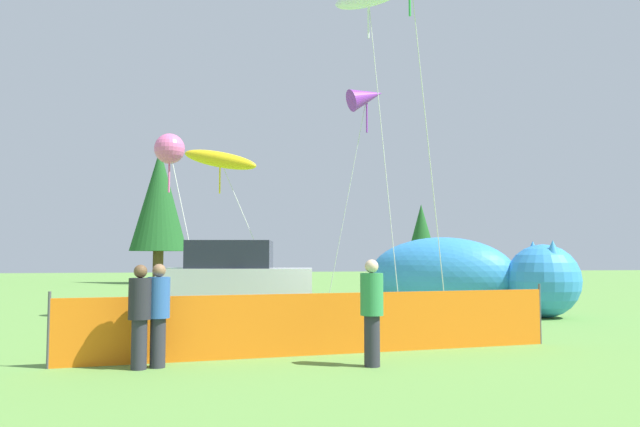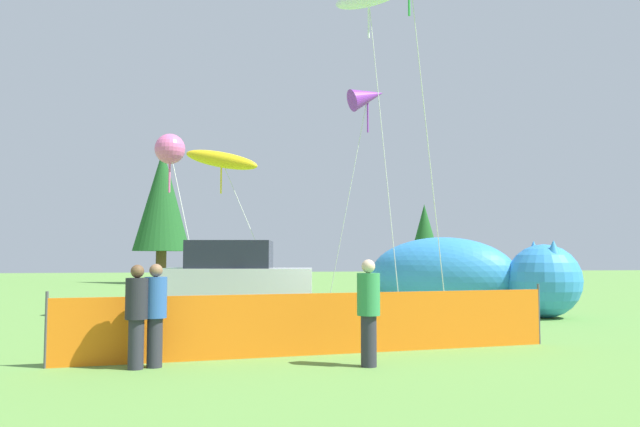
% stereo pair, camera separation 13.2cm
% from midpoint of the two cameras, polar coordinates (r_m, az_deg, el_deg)
% --- Properties ---
extents(ground_plane, '(120.00, 120.00, 0.00)m').
position_cam_midpoint_polar(ground_plane, '(14.68, 2.41, -11.03)').
color(ground_plane, '#609342').
extents(parked_car, '(4.32, 2.59, 2.24)m').
position_cam_midpoint_polar(parked_car, '(17.22, -7.48, -6.35)').
color(parked_car, '#B7BCC1').
rests_on(parked_car, ground).
extents(folding_chair, '(0.64, 0.64, 0.93)m').
position_cam_midpoint_polar(folding_chair, '(15.55, 15.40, -8.54)').
color(folding_chair, maroon).
rests_on(folding_chair, ground).
extents(inflatable_cat, '(6.22, 5.06, 2.42)m').
position_cam_midpoint_polar(inflatable_cat, '(20.01, 13.39, -5.83)').
color(inflatable_cat, '#338CD8').
rests_on(inflatable_cat, ground).
extents(safety_fence, '(9.42, 1.08, 1.24)m').
position_cam_midpoint_polar(safety_fence, '(11.70, 0.55, -10.06)').
color(safety_fence, orange).
rests_on(safety_fence, ground).
extents(spectator_in_blue_shirt, '(0.37, 0.37, 1.68)m').
position_cam_midpoint_polar(spectator_in_blue_shirt, '(10.59, -16.08, -8.64)').
color(spectator_in_blue_shirt, '#2D2D38').
rests_on(spectator_in_blue_shirt, ground).
extents(spectator_in_green_shirt, '(0.37, 0.37, 1.69)m').
position_cam_midpoint_polar(spectator_in_green_shirt, '(10.68, -14.48, -8.59)').
color(spectator_in_green_shirt, '#2D2D38').
rests_on(spectator_in_green_shirt, ground).
extents(spectator_in_grey_shirt, '(0.38, 0.38, 1.76)m').
position_cam_midpoint_polar(spectator_in_grey_shirt, '(10.45, 4.83, -8.60)').
color(spectator_in_grey_shirt, '#2D2D38').
rests_on(spectator_in_grey_shirt, ground).
extents(kite_pink_octopus, '(1.56, 2.18, 5.45)m').
position_cam_midpoint_polar(kite_pink_octopus, '(19.07, -13.36, 5.72)').
color(kite_pink_octopus, silver).
rests_on(kite_pink_octopus, ground).
extents(kite_purple_delta, '(2.13, 1.16, 8.11)m').
position_cam_midpoint_polar(kite_purple_delta, '(22.79, 4.54, 10.54)').
color(kite_purple_delta, silver).
rests_on(kite_purple_delta, ground).
extents(kite_yellow_hero, '(3.71, 2.51, 6.18)m').
position_cam_midpoint_polar(kite_yellow_hero, '(24.21, -8.85, 4.85)').
color(kite_yellow_hero, silver).
rests_on(kite_yellow_hero, ground).
extents(horizon_tree_west, '(3.87, 3.87, 9.24)m').
position_cam_midpoint_polar(horizon_tree_west, '(44.02, -14.15, 1.18)').
color(horizon_tree_west, brown).
rests_on(horizon_tree_west, ground).
extents(horizon_tree_mid, '(2.64, 2.64, 6.30)m').
position_cam_midpoint_polar(horizon_tree_mid, '(53.99, 9.61, -1.73)').
color(horizon_tree_mid, brown).
rests_on(horizon_tree_mid, ground).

